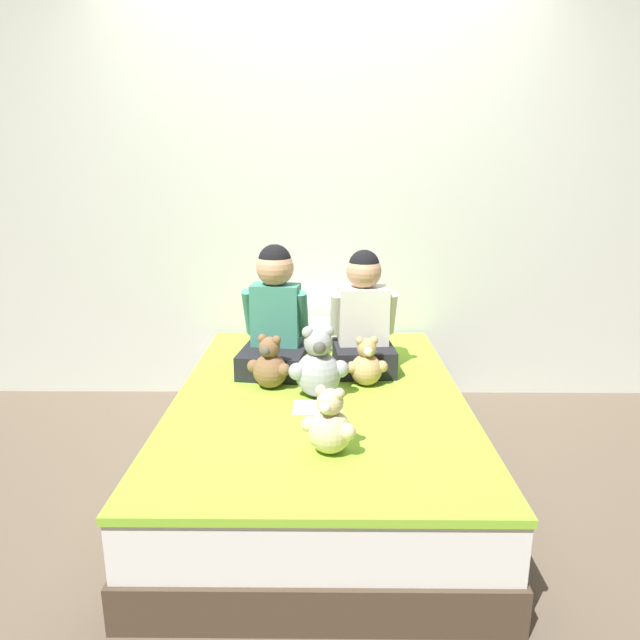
{
  "coord_description": "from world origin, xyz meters",
  "views": [
    {
      "loc": [
        0.02,
        -2.45,
        1.42
      ],
      "look_at": [
        0.0,
        0.25,
        0.7
      ],
      "focal_mm": 32.0,
      "sensor_mm": 36.0,
      "label": 1
    }
  ],
  "objects_px": {
    "child_on_left": "(275,317)",
    "teddy_bear_between_children": "(318,367)",
    "teddy_bear_held_by_left_child": "(270,366)",
    "teddy_bear_held_by_right_child": "(366,365)",
    "pillow_at_headboard": "(321,333)",
    "sign_card": "(318,407)",
    "child_on_right": "(363,319)",
    "bed": "(320,434)",
    "teddy_bear_at_foot_of_bed": "(330,425)"
  },
  "relations": [
    {
      "from": "pillow_at_headboard",
      "to": "sign_card",
      "type": "height_order",
      "value": "pillow_at_headboard"
    },
    {
      "from": "pillow_at_headboard",
      "to": "teddy_bear_at_foot_of_bed",
      "type": "bearing_deg",
      "value": -88.24
    },
    {
      "from": "bed",
      "to": "teddy_bear_between_children",
      "type": "xyz_separation_m",
      "value": [
        -0.01,
        -0.04,
        0.35
      ]
    },
    {
      "from": "bed",
      "to": "teddy_bear_held_by_left_child",
      "type": "relative_size",
      "value": 7.72
    },
    {
      "from": "bed",
      "to": "child_on_left",
      "type": "height_order",
      "value": "child_on_left"
    },
    {
      "from": "bed",
      "to": "child_on_right",
      "type": "bearing_deg",
      "value": 56.44
    },
    {
      "from": "child_on_right",
      "to": "teddy_bear_held_by_left_child",
      "type": "height_order",
      "value": "child_on_right"
    },
    {
      "from": "bed",
      "to": "teddy_bear_held_by_right_child",
      "type": "height_order",
      "value": "teddy_bear_held_by_right_child"
    },
    {
      "from": "child_on_right",
      "to": "child_on_left",
      "type": "bearing_deg",
      "value": 175.31
    },
    {
      "from": "bed",
      "to": "sign_card",
      "type": "relative_size",
      "value": 9.46
    },
    {
      "from": "bed",
      "to": "teddy_bear_held_by_right_child",
      "type": "distance_m",
      "value": 0.4
    },
    {
      "from": "child_on_left",
      "to": "teddy_bear_held_by_right_child",
      "type": "bearing_deg",
      "value": -20.43
    },
    {
      "from": "teddy_bear_held_by_left_child",
      "to": "teddy_bear_at_foot_of_bed",
      "type": "height_order",
      "value": "teddy_bear_held_by_left_child"
    },
    {
      "from": "teddy_bear_held_by_left_child",
      "to": "pillow_at_headboard",
      "type": "height_order",
      "value": "teddy_bear_held_by_left_child"
    },
    {
      "from": "child_on_left",
      "to": "child_on_right",
      "type": "relative_size",
      "value": 1.04
    },
    {
      "from": "bed",
      "to": "sign_card",
      "type": "bearing_deg",
      "value": -92.33
    },
    {
      "from": "child_on_left",
      "to": "teddy_bear_between_children",
      "type": "bearing_deg",
      "value": -51.89
    },
    {
      "from": "child_on_right",
      "to": "teddy_bear_held_by_right_child",
      "type": "height_order",
      "value": "child_on_right"
    },
    {
      "from": "teddy_bear_between_children",
      "to": "sign_card",
      "type": "height_order",
      "value": "teddy_bear_between_children"
    },
    {
      "from": "bed",
      "to": "teddy_bear_at_foot_of_bed",
      "type": "bearing_deg",
      "value": -85.77
    },
    {
      "from": "child_on_left",
      "to": "teddy_bear_between_children",
      "type": "xyz_separation_m",
      "value": [
        0.22,
        -0.37,
        -0.13
      ]
    },
    {
      "from": "pillow_at_headboard",
      "to": "sign_card",
      "type": "distance_m",
      "value": 0.97
    },
    {
      "from": "teddy_bear_held_by_left_child",
      "to": "teddy_bear_at_foot_of_bed",
      "type": "distance_m",
      "value": 0.69
    },
    {
      "from": "child_on_right",
      "to": "sign_card",
      "type": "bearing_deg",
      "value": -118.25
    },
    {
      "from": "child_on_right",
      "to": "sign_card",
      "type": "xyz_separation_m",
      "value": [
        -0.23,
        -0.5,
        -0.26
      ]
    },
    {
      "from": "pillow_at_headboard",
      "to": "child_on_left",
      "type": "bearing_deg",
      "value": -116.44
    },
    {
      "from": "teddy_bear_held_by_left_child",
      "to": "teddy_bear_held_by_right_child",
      "type": "height_order",
      "value": "teddy_bear_held_by_left_child"
    },
    {
      "from": "bed",
      "to": "pillow_at_headboard",
      "type": "height_order",
      "value": "pillow_at_headboard"
    },
    {
      "from": "child_on_left",
      "to": "teddy_bear_held_by_right_child",
      "type": "relative_size",
      "value": 2.67
    },
    {
      "from": "teddy_bear_at_foot_of_bed",
      "to": "pillow_at_headboard",
      "type": "relative_size",
      "value": 0.51
    },
    {
      "from": "teddy_bear_held_by_right_child",
      "to": "teddy_bear_at_foot_of_bed",
      "type": "height_order",
      "value": "teddy_bear_at_foot_of_bed"
    },
    {
      "from": "bed",
      "to": "sign_card",
      "type": "height_order",
      "value": "sign_card"
    },
    {
      "from": "pillow_at_headboard",
      "to": "teddy_bear_held_by_right_child",
      "type": "bearing_deg",
      "value": -72.31
    },
    {
      "from": "bed",
      "to": "teddy_bear_held_by_left_child",
      "type": "xyz_separation_m",
      "value": [
        -0.23,
        0.07,
        0.32
      ]
    },
    {
      "from": "bed",
      "to": "child_on_left",
      "type": "bearing_deg",
      "value": 124.3
    },
    {
      "from": "pillow_at_headboard",
      "to": "teddy_bear_between_children",
      "type": "bearing_deg",
      "value": -90.38
    },
    {
      "from": "teddy_bear_held_by_left_child",
      "to": "pillow_at_headboard",
      "type": "relative_size",
      "value": 0.52
    },
    {
      "from": "child_on_left",
      "to": "teddy_bear_held_by_left_child",
      "type": "distance_m",
      "value": 0.32
    },
    {
      "from": "teddy_bear_held_by_left_child",
      "to": "sign_card",
      "type": "bearing_deg",
      "value": -27.03
    },
    {
      "from": "child_on_left",
      "to": "teddy_bear_held_by_right_child",
      "type": "distance_m",
      "value": 0.53
    },
    {
      "from": "teddy_bear_between_children",
      "to": "sign_card",
      "type": "bearing_deg",
      "value": -101.03
    },
    {
      "from": "teddy_bear_held_by_left_child",
      "to": "pillow_at_headboard",
      "type": "bearing_deg",
      "value": 91.64
    },
    {
      "from": "teddy_bear_between_children",
      "to": "teddy_bear_at_foot_of_bed",
      "type": "distance_m",
      "value": 0.53
    },
    {
      "from": "teddy_bear_held_by_left_child",
      "to": "teddy_bear_between_children",
      "type": "height_order",
      "value": "teddy_bear_between_children"
    },
    {
      "from": "child_on_left",
      "to": "child_on_right",
      "type": "xyz_separation_m",
      "value": [
        0.45,
        -0.01,
        -0.0
      ]
    },
    {
      "from": "teddy_bear_between_children",
      "to": "child_on_left",
      "type": "bearing_deg",
      "value": 110.68
    },
    {
      "from": "child_on_right",
      "to": "teddy_bear_held_by_right_child",
      "type": "distance_m",
      "value": 0.28
    },
    {
      "from": "child_on_left",
      "to": "teddy_bear_between_children",
      "type": "relative_size",
      "value": 1.95
    },
    {
      "from": "teddy_bear_held_by_left_child",
      "to": "teddy_bear_held_by_right_child",
      "type": "bearing_deg",
      "value": 23.9
    },
    {
      "from": "child_on_left",
      "to": "teddy_bear_between_children",
      "type": "height_order",
      "value": "child_on_left"
    }
  ]
}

